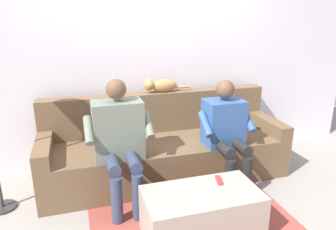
% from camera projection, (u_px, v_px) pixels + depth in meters
% --- Properties ---
extents(ground_plane, '(8.00, 8.00, 0.00)m').
position_uv_depth(ground_plane, '(187.00, 210.00, 2.87)').
color(ground_plane, gray).
extents(back_wall, '(5.47, 0.06, 2.49)m').
position_uv_depth(back_wall, '(152.00, 57.00, 3.63)').
color(back_wall, silver).
rests_on(back_wall, ground).
extents(couch, '(2.60, 0.84, 0.88)m').
position_uv_depth(couch, '(164.00, 149.00, 3.47)').
color(couch, brown).
rests_on(couch, ground).
extents(coffee_table, '(0.92, 0.49, 0.39)m').
position_uv_depth(coffee_table, '(201.00, 214.00, 2.51)').
color(coffee_table, '#A89E8E').
rests_on(coffee_table, ground).
extents(person_left_seated, '(0.54, 0.56, 1.11)m').
position_uv_depth(person_left_seated, '(226.00, 128.00, 3.16)').
color(person_left_seated, '#335693').
rests_on(person_left_seated, ground).
extents(person_right_seated, '(0.61, 0.57, 1.18)m').
position_uv_depth(person_right_seated, '(119.00, 136.00, 2.84)').
color(person_right_seated, slate).
rests_on(person_right_seated, ground).
extents(cat_on_backrest, '(0.53, 0.13, 0.16)m').
position_uv_depth(cat_on_backrest, '(160.00, 85.00, 3.52)').
color(cat_on_backrest, '#B7844C').
rests_on(cat_on_backrest, couch).
extents(remote_red, '(0.07, 0.14, 0.02)m').
position_uv_depth(remote_red, '(219.00, 180.00, 2.61)').
color(remote_red, '#B73333').
rests_on(remote_red, coffee_table).
extents(floor_rug, '(1.74, 1.70, 0.01)m').
position_uv_depth(floor_rug, '(196.00, 225.00, 2.67)').
color(floor_rug, '#9E473D').
rests_on(floor_rug, ground).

